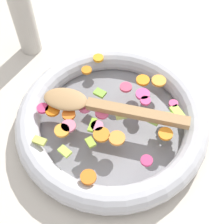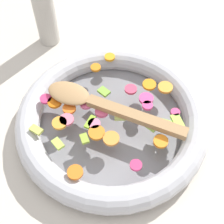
% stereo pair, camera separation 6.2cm
% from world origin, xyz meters
% --- Properties ---
extents(ground_plane, '(4.00, 4.00, 0.00)m').
position_xyz_m(ground_plane, '(0.00, 0.00, 0.00)').
color(ground_plane, beige).
extents(skillet, '(0.39, 0.39, 0.05)m').
position_xyz_m(skillet, '(0.00, 0.00, 0.02)').
color(skillet, slate).
rests_on(skillet, ground_plane).
extents(chopped_vegetables, '(0.31, 0.28, 0.01)m').
position_xyz_m(chopped_vegetables, '(-0.01, 0.00, 0.05)').
color(chopped_vegetables, orange).
rests_on(chopped_vegetables, skillet).
extents(wooden_spoon, '(0.20, 0.26, 0.01)m').
position_xyz_m(wooden_spoon, '(-0.02, 0.02, 0.06)').
color(wooden_spoon, '#A87F51').
rests_on(wooden_spoon, chopped_vegetables).
extents(pepper_mill, '(0.05, 0.05, 0.21)m').
position_xyz_m(pepper_mill, '(-0.00, 0.31, 0.10)').
color(pepper_mill, '#B2ADA3').
rests_on(pepper_mill, ground_plane).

